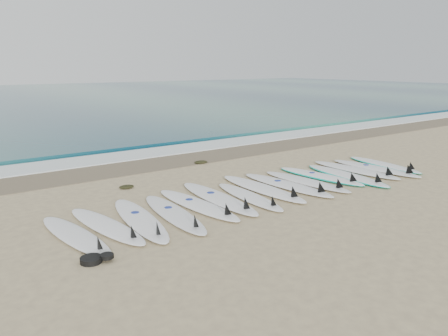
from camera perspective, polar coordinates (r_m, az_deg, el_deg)
ground at (r=9.89m, az=5.78°, el=-3.12°), size 120.00×120.00×0.00m
ocean at (r=40.15m, az=-27.14°, el=7.96°), size 120.00×55.00×0.03m
wet_sand_band at (r=13.13m, az=-6.20°, el=1.02°), size 120.00×1.80×0.01m
foam_band at (r=14.33m, az=-9.01°, el=2.04°), size 120.00×1.40×0.04m
wave_crest at (r=15.66m, az=-11.53°, el=3.00°), size 120.00×1.00×0.10m
surfboard_0 at (r=7.66m, az=-18.73°, el=-8.38°), size 0.77×2.43×0.31m
surfboard_1 at (r=7.95m, az=-14.99°, el=-7.30°), size 0.82×2.50×0.31m
surfboard_2 at (r=8.11m, az=-10.83°, el=-6.61°), size 0.90×2.71×0.34m
surfboard_3 at (r=8.31m, az=-6.43°, el=-5.96°), size 0.82×2.64×0.33m
surfboard_4 at (r=8.79m, az=-3.31°, el=-4.80°), size 0.70×2.65×0.34m
surfboard_5 at (r=9.19m, az=-0.60°, el=-3.95°), size 0.73×2.83×0.36m
surfboard_6 at (r=9.33m, az=3.45°, el=-3.75°), size 0.72×2.41×0.30m
surfboard_7 at (r=9.93m, az=5.22°, el=-2.68°), size 0.58×2.78×0.36m
surfboard_8 at (r=10.29m, az=8.43°, el=-2.19°), size 0.76×2.75×0.35m
surfboard_9 at (r=10.68m, az=10.92°, el=-1.74°), size 0.73×2.60×0.33m
surfboard_10 at (r=11.30m, az=12.59°, el=-1.03°), size 0.89×2.59×0.32m
surfboard_11 at (r=11.52m, az=15.81°, el=-0.94°), size 0.89×2.75×0.34m
surfboard_12 at (r=12.16m, az=17.00°, el=-0.23°), size 0.68×2.71×0.34m
surfboard_13 at (r=12.53m, az=19.35°, el=-0.02°), size 0.69×2.69×0.34m
surfboard_14 at (r=13.11m, az=20.25°, el=0.42°), size 0.86×2.51×0.31m
seaweed_near at (r=10.38m, az=-12.61°, el=-2.40°), size 0.35×0.27×0.07m
seaweed_far at (r=12.66m, az=-3.04°, el=0.78°), size 0.40×0.31×0.08m
leash_coil at (r=6.73m, az=-16.52°, el=-11.32°), size 0.46×0.36×0.11m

